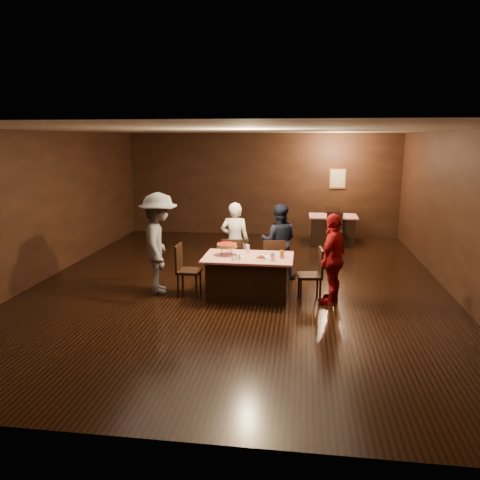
% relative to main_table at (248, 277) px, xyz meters
% --- Properties ---
extents(room, '(10.00, 10.04, 3.02)m').
position_rel_main_table_xyz_m(room, '(-0.27, 0.77, 1.75)').
color(room, black).
rests_on(room, ground).
extents(main_table, '(1.60, 1.00, 0.77)m').
position_rel_main_table_xyz_m(main_table, '(0.00, 0.00, 0.00)').
color(main_table, '#B5140C').
rests_on(main_table, ground).
extents(back_table, '(1.30, 0.90, 0.77)m').
position_rel_main_table_xyz_m(back_table, '(1.78, 4.82, 0.00)').
color(back_table, '#AC160B').
rests_on(back_table, ground).
extents(chair_far_left, '(0.47, 0.47, 0.95)m').
position_rel_main_table_xyz_m(chair_far_left, '(-0.40, 0.75, 0.09)').
color(chair_far_left, black).
rests_on(chair_far_left, ground).
extents(chair_far_right, '(0.49, 0.49, 0.95)m').
position_rel_main_table_xyz_m(chair_far_right, '(0.40, 0.75, 0.09)').
color(chair_far_right, black).
rests_on(chair_far_right, ground).
extents(chair_end_left, '(0.42, 0.42, 0.95)m').
position_rel_main_table_xyz_m(chair_end_left, '(-1.10, 0.00, 0.09)').
color(chair_end_left, black).
rests_on(chair_end_left, ground).
extents(chair_end_right, '(0.47, 0.47, 0.95)m').
position_rel_main_table_xyz_m(chair_end_right, '(1.10, 0.00, 0.09)').
color(chair_end_right, black).
rests_on(chair_end_right, ground).
extents(chair_back_near, '(0.46, 0.46, 0.95)m').
position_rel_main_table_xyz_m(chair_back_near, '(1.78, 4.12, 0.09)').
color(chair_back_near, black).
rests_on(chair_back_near, ground).
extents(chair_back_far, '(0.43, 0.43, 0.95)m').
position_rel_main_table_xyz_m(chair_back_far, '(1.78, 5.42, 0.09)').
color(chair_back_far, black).
rests_on(chair_back_far, ground).
extents(diner_white_jacket, '(0.58, 0.38, 1.59)m').
position_rel_main_table_xyz_m(diner_white_jacket, '(-0.41, 1.13, 0.41)').
color(diner_white_jacket, silver).
rests_on(diner_white_jacket, ground).
extents(diner_navy_hoodie, '(0.76, 0.60, 1.55)m').
position_rel_main_table_xyz_m(diner_navy_hoodie, '(0.48, 1.32, 0.39)').
color(diner_navy_hoodie, black).
rests_on(diner_navy_hoodie, ground).
extents(diner_grey_knit, '(1.01, 1.36, 1.88)m').
position_rel_main_table_xyz_m(diner_grey_knit, '(-1.68, 0.08, 0.56)').
color(diner_grey_knit, slate).
rests_on(diner_grey_knit, ground).
extents(diner_red_shirt, '(0.74, 1.02, 1.60)m').
position_rel_main_table_xyz_m(diner_red_shirt, '(1.49, -0.09, 0.42)').
color(diner_red_shirt, '#A31016').
rests_on(diner_red_shirt, ground).
extents(pizza_stand, '(0.38, 0.38, 0.22)m').
position_rel_main_table_xyz_m(pizza_stand, '(-0.40, 0.05, 0.57)').
color(pizza_stand, black).
rests_on(pizza_stand, main_table).
extents(plate_with_slice, '(0.25, 0.25, 0.06)m').
position_rel_main_table_xyz_m(plate_with_slice, '(0.25, -0.18, 0.41)').
color(plate_with_slice, white).
rests_on(plate_with_slice, main_table).
extents(plate_empty, '(0.25, 0.25, 0.01)m').
position_rel_main_table_xyz_m(plate_empty, '(0.55, 0.15, 0.39)').
color(plate_empty, white).
rests_on(plate_empty, main_table).
extents(glass_front_right, '(0.08, 0.08, 0.14)m').
position_rel_main_table_xyz_m(glass_front_right, '(0.45, -0.25, 0.46)').
color(glass_front_right, silver).
rests_on(glass_front_right, main_table).
extents(glass_amber, '(0.08, 0.08, 0.14)m').
position_rel_main_table_xyz_m(glass_amber, '(0.60, -0.05, 0.46)').
color(glass_amber, '#BF7F26').
rests_on(glass_amber, main_table).
extents(glass_back, '(0.08, 0.08, 0.14)m').
position_rel_main_table_xyz_m(glass_back, '(-0.05, 0.30, 0.46)').
color(glass_back, silver).
rests_on(glass_back, main_table).
extents(condiments, '(0.17, 0.10, 0.09)m').
position_rel_main_table_xyz_m(condiments, '(-0.18, -0.28, 0.43)').
color(condiments, silver).
rests_on(condiments, main_table).
extents(napkin_center, '(0.19, 0.19, 0.01)m').
position_rel_main_table_xyz_m(napkin_center, '(0.30, 0.00, 0.39)').
color(napkin_center, white).
rests_on(napkin_center, main_table).
extents(napkin_left, '(0.21, 0.21, 0.01)m').
position_rel_main_table_xyz_m(napkin_left, '(-0.15, -0.05, 0.39)').
color(napkin_left, white).
rests_on(napkin_left, main_table).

